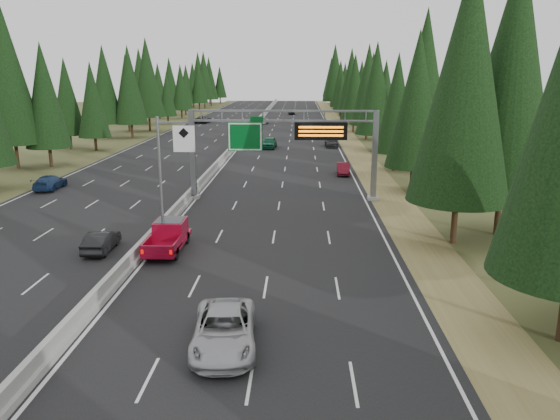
{
  "coord_description": "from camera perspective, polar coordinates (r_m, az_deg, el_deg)",
  "views": [
    {
      "loc": [
        9.74,
        -12.14,
        10.96
      ],
      "look_at": [
        8.55,
        20.0,
        2.85
      ],
      "focal_mm": 35.0,
      "sensor_mm": 36.0,
      "label": 1
    }
  ],
  "objects": [
    {
      "name": "road",
      "position": [
        93.29,
        -3.93,
        7.39
      ],
      "size": [
        32.0,
        260.0,
        0.08
      ],
      "primitive_type": "cube",
      "color": "black",
      "rests_on": "ground"
    },
    {
      "name": "shoulder_right",
      "position": [
        93.13,
        7.12,
        7.3
      ],
      "size": [
        3.6,
        260.0,
        0.06
      ],
      "primitive_type": "cube",
      "color": "olive",
      "rests_on": "ground"
    },
    {
      "name": "shoulder_left",
      "position": [
        96.78,
        -14.55,
        7.21
      ],
      "size": [
        3.6,
        260.0,
        0.06
      ],
      "primitive_type": "cube",
      "color": "#39421F",
      "rests_on": "ground"
    },
    {
      "name": "median_barrier",
      "position": [
        93.25,
        -3.93,
        7.62
      ],
      "size": [
        0.7,
        260.0,
        0.85
      ],
      "color": "gray",
      "rests_on": "road"
    },
    {
      "name": "sign_gantry",
      "position": [
        47.37,
        1.11,
        7.24
      ],
      "size": [
        16.75,
        0.98,
        7.8
      ],
      "color": "slate",
      "rests_on": "road"
    },
    {
      "name": "hov_sign_pole",
      "position": [
        38.72,
        -11.63,
        4.59
      ],
      "size": [
        2.8,
        0.5,
        8.0
      ],
      "color": "slate",
      "rests_on": "road"
    },
    {
      "name": "tree_row_right",
      "position": [
        79.65,
        11.17,
        12.67
      ],
      "size": [
        12.33,
        241.4,
        18.93
      ],
      "color": "black",
      "rests_on": "ground"
    },
    {
      "name": "tree_row_left",
      "position": [
        91.18,
        -18.75,
        12.18
      ],
      "size": [
        12.0,
        241.24,
        18.53
      ],
      "color": "black",
      "rests_on": "ground"
    },
    {
      "name": "silver_minivan",
      "position": [
        22.73,
        -5.84,
        -12.36
      ],
      "size": [
        2.97,
        5.66,
        1.52
      ],
      "primitive_type": "imported",
      "rotation": [
        0.0,
        0.0,
        0.08
      ],
      "color": "#B5B5BA",
      "rests_on": "road"
    },
    {
      "name": "red_pickup",
      "position": [
        35.24,
        -11.5,
        -2.44
      ],
      "size": [
        1.96,
        5.5,
        1.79
      ],
      "color": "black",
      "rests_on": "road"
    },
    {
      "name": "car_ahead_green",
      "position": [
        81.56,
        -1.13,
        7.06
      ],
      "size": [
        2.31,
        4.95,
        1.64
      ],
      "primitive_type": "imported",
      "rotation": [
        0.0,
        0.0,
        -0.08
      ],
      "color": "#145B3C",
      "rests_on": "road"
    },
    {
      "name": "car_ahead_dkred",
      "position": [
        60.49,
        6.62,
        4.31
      ],
      "size": [
        1.52,
        3.94,
        1.28
      ],
      "primitive_type": "imported",
      "rotation": [
        0.0,
        0.0,
        -0.04
      ],
      "color": "maroon",
      "rests_on": "road"
    },
    {
      "name": "car_ahead_dkgrey",
      "position": [
        83.52,
        5.41,
        7.07
      ],
      "size": [
        2.0,
        4.76,
        1.37
      ],
      "primitive_type": "imported",
      "rotation": [
        0.0,
        0.0,
        0.02
      ],
      "color": "black",
      "rests_on": "road"
    },
    {
      "name": "car_ahead_white",
      "position": [
        121.62,
        -1.8,
        9.31
      ],
      "size": [
        2.2,
        4.71,
        1.3
      ],
      "primitive_type": "imported",
      "rotation": [
        0.0,
        0.0,
        -0.01
      ],
      "color": "#B3B3B3",
      "rests_on": "road"
    },
    {
      "name": "car_ahead_far",
      "position": [
        148.78,
        1.21,
        10.21
      ],
      "size": [
        1.94,
        4.14,
        1.37
      ],
      "primitive_type": "imported",
      "rotation": [
        0.0,
        0.0,
        0.08
      ],
      "color": "black",
      "rests_on": "road"
    },
    {
      "name": "car_onc_near",
      "position": [
        36.0,
        -18.18,
        -3.09
      ],
      "size": [
        1.47,
        3.98,
        1.3
      ],
      "primitive_type": "imported",
      "rotation": [
        0.0,
        0.0,
        3.17
      ],
      "color": "black",
      "rests_on": "road"
    },
    {
      "name": "car_onc_blue",
      "position": [
        56.87,
        -22.91,
        2.69
      ],
      "size": [
        2.07,
        4.77,
        1.37
      ],
      "primitive_type": "imported",
      "rotation": [
        0.0,
        0.0,
        3.18
      ],
      "color": "navy",
      "rests_on": "road"
    },
    {
      "name": "car_onc_white",
      "position": [
        95.11,
        -4.73,
        8.0
      ],
      "size": [
        2.22,
        4.72,
        1.56
      ],
      "primitive_type": "imported",
      "rotation": [
        0.0,
        0.0,
        3.22
      ],
      "color": "#B4B4B4",
      "rests_on": "road"
    },
    {
      "name": "car_onc_far",
      "position": [
        124.74,
        -8.07,
        9.37
      ],
      "size": [
        3.05,
        5.86,
        1.58
      ],
      "primitive_type": "imported",
      "rotation": [
        0.0,
        0.0,
        3.06
      ],
      "color": "black",
      "rests_on": "road"
    }
  ]
}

